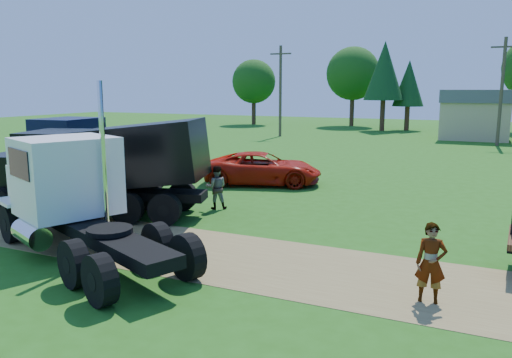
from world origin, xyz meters
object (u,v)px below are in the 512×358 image
at_px(black_dump_truck, 103,163).
at_px(orange_pickup, 263,168).
at_px(white_semi_tractor, 68,193).
at_px(navy_truck, 82,154).
at_px(spectator_a, 431,263).

xyz_separation_m(black_dump_truck, orange_pickup, (2.90, 8.31, -1.22)).
relative_size(white_semi_tractor, black_dump_truck, 0.96).
bearing_deg(navy_truck, orange_pickup, 31.30).
height_order(orange_pickup, spectator_a, spectator_a).
bearing_deg(white_semi_tractor, spectator_a, 25.79).
height_order(white_semi_tractor, orange_pickup, white_semi_tractor).
height_order(black_dump_truck, navy_truck, black_dump_truck).
distance_m(black_dump_truck, navy_truck, 5.24).
height_order(black_dump_truck, orange_pickup, black_dump_truck).
height_order(black_dump_truck, spectator_a, black_dump_truck).
relative_size(white_semi_tractor, spectator_a, 4.52).
distance_m(black_dump_truck, orange_pickup, 8.88).
relative_size(black_dump_truck, orange_pickup, 1.48).
bearing_deg(orange_pickup, white_semi_tractor, 156.50).
bearing_deg(spectator_a, black_dump_truck, 158.69).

